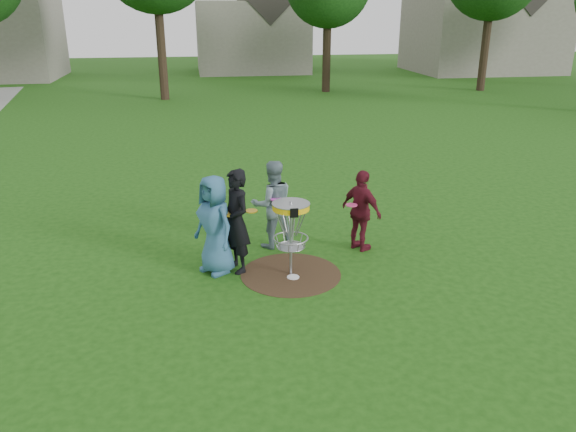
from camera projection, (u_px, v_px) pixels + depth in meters
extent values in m
plane|color=#19470F|center=(291.00, 274.00, 10.04)|extent=(100.00, 100.00, 0.00)
cylinder|color=#47331E|center=(291.00, 274.00, 10.04)|extent=(1.80, 1.80, 0.01)
imported|color=#2F5F82|center=(215.00, 225.00, 9.85)|extent=(0.98, 1.04, 1.79)
imported|color=black|center=(236.00, 221.00, 9.88)|extent=(0.68, 0.81, 1.89)
imported|color=slate|center=(273.00, 204.00, 10.94)|extent=(0.92, 0.76, 1.75)
imported|color=maroon|center=(361.00, 211.00, 10.80)|extent=(0.83, 1.01, 1.61)
cylinder|color=white|center=(293.00, 277.00, 9.90)|extent=(0.22, 0.22, 0.02)
cylinder|color=#9EA0A5|center=(291.00, 238.00, 9.80)|extent=(0.05, 0.05, 1.38)
cylinder|color=yellow|center=(291.00, 207.00, 9.59)|extent=(0.64, 0.64, 0.10)
cylinder|color=#9EA0A5|center=(291.00, 204.00, 9.57)|extent=(0.66, 0.66, 0.01)
cube|color=black|center=(294.00, 213.00, 9.29)|extent=(0.14, 0.02, 0.16)
torus|color=#9EA0A5|center=(291.00, 238.00, 9.79)|extent=(0.62, 0.62, 0.02)
torus|color=#9EA0A5|center=(291.00, 246.00, 9.85)|extent=(0.50, 0.50, 0.02)
cylinder|color=#9EA0A5|center=(291.00, 247.00, 9.85)|extent=(0.44, 0.44, 0.01)
cylinder|color=gold|center=(230.00, 214.00, 9.75)|extent=(0.22, 0.22, 0.02)
cylinder|color=gold|center=(251.00, 211.00, 9.76)|extent=(0.22, 0.22, 0.02)
cylinder|color=#F941E5|center=(276.00, 199.00, 10.62)|extent=(0.22, 0.22, 0.02)
cylinder|color=#DB397B|center=(352.00, 205.00, 10.57)|extent=(0.22, 0.22, 0.02)
cylinder|color=#38281C|center=(162.00, 54.00, 28.66)|extent=(0.46, 0.46, 4.62)
cylinder|color=#38281C|center=(327.00, 58.00, 31.59)|extent=(0.46, 0.46, 3.78)
cylinder|color=#38281C|center=(484.00, 53.00, 31.98)|extent=(0.46, 0.46, 4.20)
cube|color=gray|center=(251.00, 37.00, 42.01)|extent=(8.00, 7.00, 5.00)
cube|color=gray|center=(483.00, 30.00, 41.70)|extent=(10.00, 8.00, 6.00)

